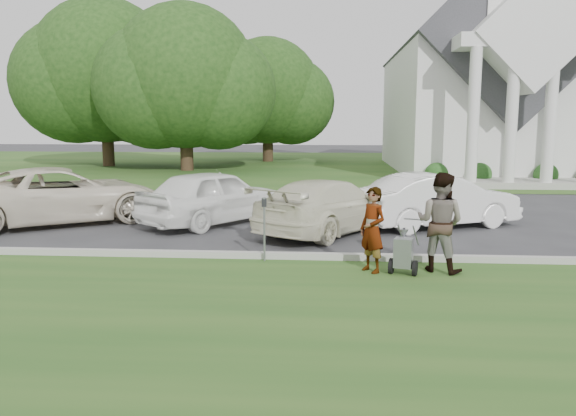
# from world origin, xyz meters

# --- Properties ---
(ground) EXTENTS (120.00, 120.00, 0.00)m
(ground) POSITION_xyz_m (0.00, 0.00, 0.00)
(ground) COLOR #333335
(ground) RESTS_ON ground
(grass_strip) EXTENTS (80.00, 7.00, 0.01)m
(grass_strip) POSITION_xyz_m (0.00, -3.00, 0.01)
(grass_strip) COLOR #254F1B
(grass_strip) RESTS_ON ground
(church_lawn) EXTENTS (80.00, 30.00, 0.01)m
(church_lawn) POSITION_xyz_m (0.00, 27.00, 0.01)
(church_lawn) COLOR #254F1B
(church_lawn) RESTS_ON ground
(curb) EXTENTS (80.00, 0.18, 0.15)m
(curb) POSITION_xyz_m (0.00, 0.55, 0.07)
(curb) COLOR #9E9E93
(curb) RESTS_ON ground
(church) EXTENTS (9.19, 19.00, 24.10)m
(church) POSITION_xyz_m (9.00, 23.11, 5.94)
(church) COLOR white
(church) RESTS_ON ground
(tree_left) EXTENTS (10.63, 8.40, 9.71)m
(tree_left) POSITION_xyz_m (-8.01, 21.99, 5.11)
(tree_left) COLOR #332316
(tree_left) RESTS_ON ground
(tree_far) EXTENTS (11.64, 9.20, 10.73)m
(tree_far) POSITION_xyz_m (-14.01, 24.99, 5.69)
(tree_far) COLOR #332316
(tree_far) RESTS_ON ground
(tree_back) EXTENTS (9.61, 7.60, 8.89)m
(tree_back) POSITION_xyz_m (-4.01, 29.99, 4.73)
(tree_back) COLOR #332316
(tree_back) RESTS_ON ground
(striping_cart) EXTENTS (0.72, 1.10, 0.96)m
(striping_cart) POSITION_xyz_m (1.87, -0.49, 0.41)
(striping_cart) COLOR black
(striping_cart) RESTS_ON ground
(person_left) EXTENTS (0.69, 0.72, 1.65)m
(person_left) POSITION_xyz_m (1.29, -0.36, 0.83)
(person_left) COLOR #999999
(person_left) RESTS_ON ground
(person_right) EXTENTS (1.18, 1.11, 1.92)m
(person_right) POSITION_xyz_m (2.59, -0.20, 0.96)
(person_right) COLOR #999999
(person_right) RESTS_ON ground
(parking_meter_near) EXTENTS (0.10, 0.09, 1.35)m
(parking_meter_near) POSITION_xyz_m (-0.88, 0.33, 0.85)
(parking_meter_near) COLOR gray
(parking_meter_near) RESTS_ON ground
(car_a) EXTENTS (6.31, 5.46, 1.61)m
(car_a) POSITION_xyz_m (-7.18, 4.45, 0.81)
(car_a) COLOR beige
(car_a) RESTS_ON ground
(car_b) EXTENTS (4.23, 4.81, 1.57)m
(car_b) POSITION_xyz_m (-2.80, 4.64, 0.79)
(car_b) COLOR white
(car_b) RESTS_ON ground
(car_c) EXTENTS (4.28, 5.14, 1.41)m
(car_c) POSITION_xyz_m (0.45, 3.59, 0.70)
(car_c) COLOR #E9E5C5
(car_c) RESTS_ON ground
(car_d) EXTENTS (4.77, 3.29, 1.49)m
(car_d) POSITION_xyz_m (3.45, 4.56, 0.74)
(car_d) COLOR white
(car_d) RESTS_ON ground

